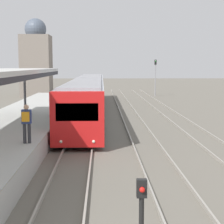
% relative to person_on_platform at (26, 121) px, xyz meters
% --- Properties ---
extents(person_on_platform, '(0.40, 0.40, 1.66)m').
position_rel_person_on_platform_xyz_m(person_on_platform, '(0.00, 0.00, 0.00)').
color(person_on_platform, '#2D2D33').
rests_on(person_on_platform, station_platform).
extents(train_near, '(2.71, 33.37, 3.16)m').
position_rel_person_on_platform_xyz_m(train_near, '(1.98, 19.16, -0.25)').
color(train_near, red).
rests_on(train_near, ground_plane).
extents(signal_post_near, '(0.20, 0.22, 2.14)m').
position_rel_person_on_platform_xyz_m(signal_post_near, '(3.96, -8.82, -0.69)').
color(signal_post_near, black).
rests_on(signal_post_near, ground_plane).
extents(signal_mast_far, '(0.28, 0.29, 5.13)m').
position_rel_person_on_platform_xyz_m(signal_mast_far, '(10.76, 36.86, 1.22)').
color(signal_mast_far, gray).
rests_on(signal_mast_far, ground_plane).
extents(distant_domed_building, '(4.00, 4.00, 10.72)m').
position_rel_person_on_platform_xyz_m(distant_domed_building, '(-5.85, 36.72, 3.02)').
color(distant_domed_building, slate).
rests_on(distant_domed_building, ground_plane).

